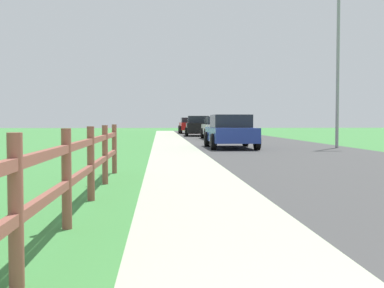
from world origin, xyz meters
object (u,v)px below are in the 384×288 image
at_px(parked_suv_blue, 231,131).
at_px(parked_car_white, 218,127).
at_px(parked_car_red, 190,125).
at_px(street_lamp, 340,51).
at_px(parked_car_black, 198,126).

distance_m(parked_suv_blue, parked_car_white, 10.86).
distance_m(parked_car_red, street_lamp, 27.49).
bearing_deg(parked_car_red, street_lamp, -79.46).
xyz_separation_m(parked_car_black, street_lamp, (4.88, -18.42, 3.49)).
bearing_deg(parked_car_white, parked_car_red, 93.20).
height_order(parked_suv_blue, parked_car_white, parked_car_white).
height_order(parked_car_black, street_lamp, street_lamp).
bearing_deg(parked_car_red, parked_suv_blue, -89.61).
bearing_deg(parked_car_red, parked_car_black, -89.28).
bearing_deg(parked_car_black, parked_car_white, -83.96).
height_order(parked_car_black, parked_car_red, parked_car_black).
height_order(parked_car_white, parked_car_black, parked_car_black).
xyz_separation_m(parked_suv_blue, parked_car_white, (0.69, 10.84, 0.03)).
xyz_separation_m(parked_car_white, parked_car_black, (-0.77, 7.28, 0.01)).
bearing_deg(street_lamp, parked_car_red, 100.54).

